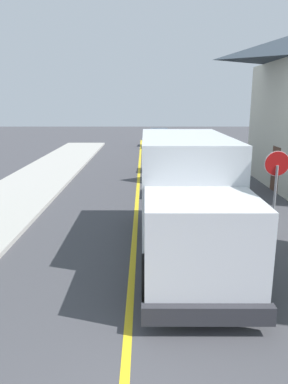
# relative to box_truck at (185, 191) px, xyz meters

# --- Properties ---
(centre_line_yellow) EXTENTS (0.16, 56.00, 0.01)m
(centre_line_yellow) POSITION_rel_box_truck_xyz_m (-1.45, 2.58, -1.76)
(centre_line_yellow) COLOR gold
(centre_line_yellow) RESTS_ON ground
(box_truck) EXTENTS (2.42, 7.19, 3.20)m
(box_truck) POSITION_rel_box_truck_xyz_m (0.00, 0.00, 0.00)
(box_truck) COLOR silver
(box_truck) RESTS_ON ground
(parked_car_near) EXTENTS (1.87, 4.43, 1.67)m
(parked_car_near) POSITION_rel_box_truck_xyz_m (0.70, 6.04, -0.97)
(parked_car_near) COLOR #4C564C
(parked_car_near) RESTS_ON ground
(parked_car_mid) EXTENTS (1.94, 4.45, 1.67)m
(parked_car_mid) POSITION_rel_box_truck_xyz_m (0.44, 11.93, -0.97)
(parked_car_mid) COLOR black
(parked_car_mid) RESTS_ON ground
(parked_car_far) EXTENTS (1.87, 4.43, 1.67)m
(parked_car_far) POSITION_rel_box_truck_xyz_m (0.82, 18.17, -0.97)
(parked_car_far) COLOR #B7B7BC
(parked_car_far) RESTS_ON ground
(parked_car_furthest) EXTENTS (2.01, 4.48, 1.67)m
(parked_car_furthest) POSITION_rel_box_truck_xyz_m (0.25, 24.96, -0.97)
(parked_car_furthest) COLOR #2D4793
(parked_car_furthest) RESTS_ON ground
(stop_sign) EXTENTS (0.80, 0.10, 2.65)m
(stop_sign) POSITION_rel_box_truck_xyz_m (3.01, 1.59, 0.09)
(stop_sign) COLOR gray
(stop_sign) RESTS_ON ground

